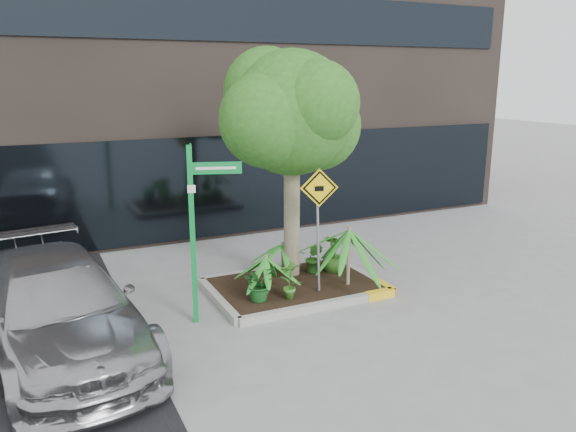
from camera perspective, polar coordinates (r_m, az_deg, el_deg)
name	(u,v)px	position (r m, az deg, el deg)	size (l,w,h in m)	color
ground	(292,297)	(11.01, 0.37, -8.21)	(80.00, 80.00, 0.00)	gray
planter	(296,285)	(11.29, 0.83, -7.07)	(3.35, 2.36, 0.15)	#9E9E99
tree	(291,113)	(11.14, 0.35, 10.42)	(3.16, 2.81, 4.75)	#9B9270
palm_front	(349,230)	(10.94, 6.24, -1.41)	(1.35, 1.35, 1.49)	#9B9270
palm_left	(266,258)	(10.54, -2.25, -4.25)	(0.86, 0.86, 0.96)	#9B9270
palm_back	(283,244)	(11.72, -0.51, -2.90)	(0.73, 0.73, 0.81)	#9B9270
parked_car	(59,308)	(9.35, -22.27, -8.60)	(2.06, 5.06, 1.47)	#A2A2A7
shrub_a	(259,283)	(10.36, -2.96, -6.82)	(0.60, 0.60, 0.67)	#164F1B
shrub_b	(333,253)	(11.87, 4.60, -3.79)	(0.44, 0.44, 0.79)	#357021
shrub_c	(290,279)	(10.40, 0.21, -6.47)	(0.40, 0.40, 0.75)	#397725
shrub_d	(314,258)	(11.78, 2.65, -4.24)	(0.36, 0.36, 0.66)	#245B1A
street_sign_post	(196,215)	(9.53, -9.38, 0.13)	(0.88, 1.08, 3.09)	#0D983B
cattle_sign	(319,209)	(10.55, 3.14, 0.74)	(0.71, 0.34, 2.36)	slate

